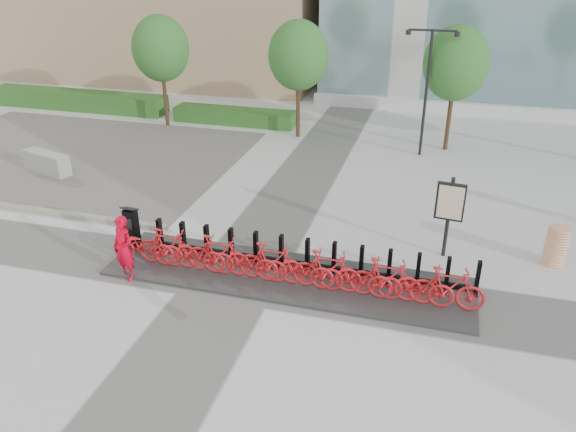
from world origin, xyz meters
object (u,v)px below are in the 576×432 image
(construction_barrel, at_px, (556,246))
(map_sign, at_px, (450,205))
(bike_0, at_px, (144,246))
(kiosk, at_px, (132,228))
(worker_red, at_px, (124,248))
(jersey_barrier, at_px, (47,163))

(construction_barrel, distance_m, map_sign, 3.07)
(bike_0, bearing_deg, construction_barrel, -74.25)
(kiosk, height_order, construction_barrel, kiosk)
(worker_red, relative_size, construction_barrel, 1.59)
(bike_0, distance_m, jersey_barrier, 8.62)
(kiosk, distance_m, map_sign, 8.79)
(construction_barrel, bearing_deg, kiosk, -167.97)
(worker_red, bearing_deg, map_sign, 41.20)
(worker_red, relative_size, map_sign, 0.75)
(map_sign, bearing_deg, worker_red, -150.05)
(bike_0, height_order, kiosk, kiosk)
(kiosk, distance_m, worker_red, 1.50)
(worker_red, xyz_separation_m, construction_barrel, (10.80, 3.80, -0.33))
(worker_red, height_order, construction_barrel, worker_red)
(kiosk, xyz_separation_m, map_sign, (8.49, 2.09, 0.84))
(bike_0, distance_m, construction_barrel, 11.11)
(kiosk, bearing_deg, construction_barrel, 17.36)
(bike_0, relative_size, construction_barrel, 1.65)
(worker_red, height_order, jersey_barrier, worker_red)
(bike_0, height_order, map_sign, map_sign)
(worker_red, distance_m, construction_barrel, 11.45)
(construction_barrel, height_order, map_sign, map_sign)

